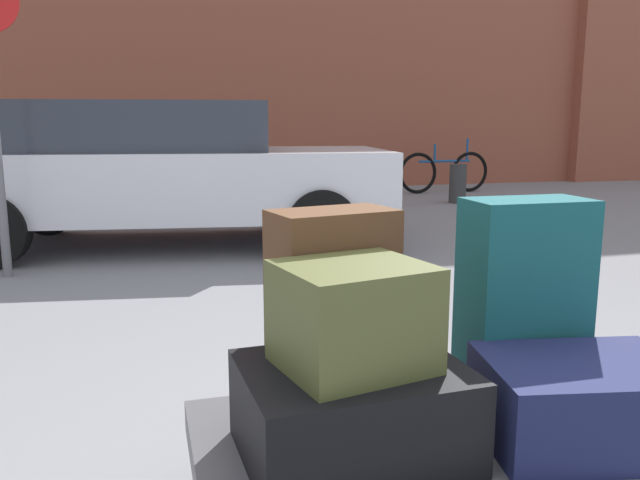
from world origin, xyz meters
The scene contains 10 objects.
luggage_cart centered at (0.00, 0.00, 0.27)m, with size 1.36×0.79×0.34m.
suitcase_black_rear_left centered at (-0.26, -0.06, 0.47)m, with size 0.58×0.45×0.25m, color black.
suitcase_navy_stacked_top centered at (0.37, -0.17, 0.46)m, with size 0.54×0.39×0.24m, color #191E47.
suitcase_teal_center centered at (0.39, 0.16, 0.66)m, with size 0.39×0.21×0.65m, color #144C51.
suitcase_brown_rear_right centered at (-0.23, 0.22, 0.65)m, with size 0.37×0.21×0.63m, color #51331E.
duffel_bag_olive_topmost_pile centered at (-0.26, -0.06, 0.73)m, with size 0.36×0.32×0.27m, color #4C5128.
parked_car centered at (-0.58, 4.93, 0.76)m, with size 4.52×2.40×1.42m.
bicycle_leaning centered at (4.39, 8.70, 0.37)m, with size 1.76×0.14×0.96m.
bollard_kerb_near centered at (2.57, 7.29, 0.30)m, with size 0.26×0.26×0.60m, color #383838.
bollard_kerb_mid centered at (3.92, 7.29, 0.30)m, with size 0.26×0.26×0.60m, color #383838.
Camera 1 is at (-0.77, -1.55, 1.22)m, focal length 35.43 mm.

